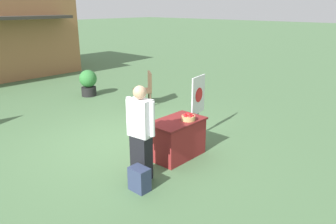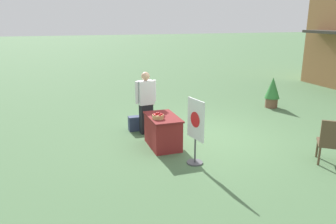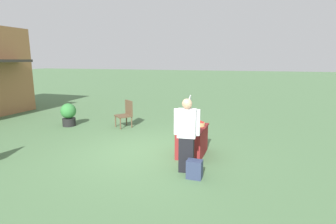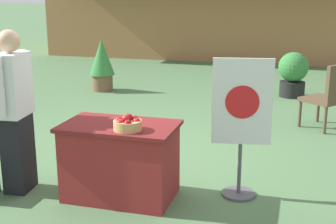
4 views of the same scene
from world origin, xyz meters
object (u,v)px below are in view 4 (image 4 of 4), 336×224
Objects in this scene: apple_basket at (128,124)px; poster_board at (241,122)px; display_table at (120,161)px; patio_chair at (329,94)px; potted_plant_far_right at (102,63)px; person_visitor at (15,111)px; potted_plant_near_right at (293,73)px.

poster_board is at bearing 27.53° from apple_basket.
apple_basket is 0.19× the size of poster_board.
patio_chair is at bearing 55.52° from display_table.
potted_plant_far_right is at bearing 116.43° from apple_basket.
display_table is 5.46m from potted_plant_far_right.
person_visitor is 1.18× the size of poster_board.
patio_chair is (3.32, 3.32, -0.32)m from person_visitor.
person_visitor reaches higher than apple_basket.
potted_plant_far_right reaches higher than apple_basket.
person_visitor is 1.57× the size of potted_plant_far_right.
person_visitor is 4.71m from patio_chair.
poster_board reaches higher than potted_plant_near_right.
person_visitor is at bearing 178.37° from apple_basket.
poster_board is at bearing 5.60° from person_visitor.
patio_chair reaches higher than potted_plant_near_right.
apple_basket is at bearing -8.31° from person_visitor.
potted_plant_far_right is at bearing -152.30° from poster_board.
potted_plant_far_right is 1.22× the size of potted_plant_near_right.
person_visitor is 2.37m from poster_board.
display_table is at bearing 132.57° from apple_basket.
patio_chair reaches higher than display_table.
display_table is 1.06× the size of potted_plant_far_right.
apple_basket is 0.16× the size of person_visitor.
person_visitor is at bearing 82.38° from patio_chair.
patio_chair is at bearing -20.66° from potted_plant_far_right.
display_table is 5.66m from potted_plant_near_right.
potted_plant_far_right is (-2.52, 5.08, -0.26)m from apple_basket.
person_visitor is at bearing -173.32° from display_table.
apple_basket reaches higher than display_table.
poster_board is 1.41× the size of patio_chair.
patio_chair is (2.19, 3.19, 0.17)m from display_table.
display_table is 3.88m from patio_chair.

